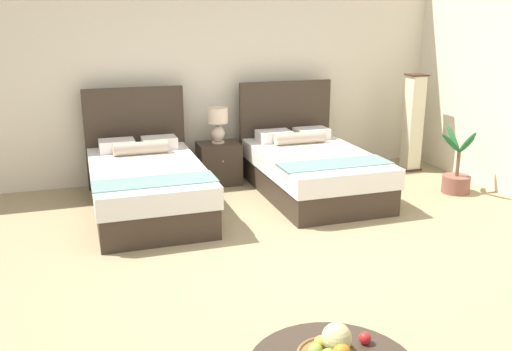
# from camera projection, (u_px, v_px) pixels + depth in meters

# --- Properties ---
(ground_plane) EXTENTS (10.18, 9.95, 0.02)m
(ground_plane) POSITION_uv_depth(u_px,v_px,m) (294.00, 272.00, 4.86)
(ground_plane) COLOR #968560
(wall_back) EXTENTS (10.18, 0.12, 2.85)m
(wall_back) POSITION_uv_depth(u_px,v_px,m) (207.00, 70.00, 7.34)
(wall_back) COLOR beige
(wall_back) RESTS_ON ground
(bed_near_window) EXTENTS (1.24, 2.12, 1.27)m
(bed_near_window) POSITION_uv_depth(u_px,v_px,m) (147.00, 184.00, 6.26)
(bed_near_window) COLOR #392C21
(bed_near_window) RESTS_ON ground
(bed_near_corner) EXTENTS (1.29, 2.04, 1.28)m
(bed_near_corner) POSITION_uv_depth(u_px,v_px,m) (311.00, 169.00, 6.85)
(bed_near_corner) COLOR #392C21
(bed_near_corner) RESTS_ON ground
(nightstand) EXTENTS (0.53, 0.42, 0.54)m
(nightstand) POSITION_uv_depth(u_px,v_px,m) (219.00, 163.00, 7.24)
(nightstand) COLOR #392C21
(nightstand) RESTS_ON ground
(table_lamp) EXTENTS (0.26, 0.26, 0.46)m
(table_lamp) POSITION_uv_depth(u_px,v_px,m) (218.00, 121.00, 7.10)
(table_lamp) COLOR beige
(table_lamp) RESTS_ON nightstand
(loose_apple) EXTENTS (0.07, 0.07, 0.07)m
(loose_apple) POSITION_uv_depth(u_px,v_px,m) (365.00, 338.00, 3.02)
(loose_apple) COLOR red
(loose_apple) RESTS_ON coffee_table
(floor_lamp_corner) EXTENTS (0.25, 0.25, 1.35)m
(floor_lamp_corner) POSITION_uv_depth(u_px,v_px,m) (413.00, 123.00, 7.77)
(floor_lamp_corner) COLOR #3C261A
(floor_lamp_corner) RESTS_ON ground
(potted_palm) EXTENTS (0.51, 0.57, 0.83)m
(potted_palm) POSITION_uv_depth(u_px,v_px,m) (456.00, 177.00, 6.91)
(potted_palm) COLOR brown
(potted_palm) RESTS_ON ground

